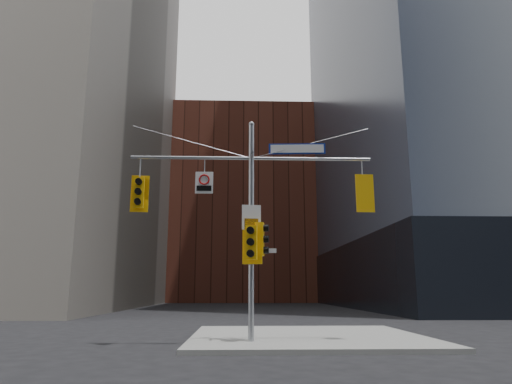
{
  "coord_description": "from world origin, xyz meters",
  "views": [
    {
      "loc": [
        -0.35,
        -12.66,
        1.71
      ],
      "look_at": [
        0.15,
        2.0,
        4.85
      ],
      "focal_mm": 32.0,
      "sensor_mm": 36.0,
      "label": 1
    }
  ],
  "objects": [
    {
      "name": "regulatory_sign_pole",
      "position": [
        0.0,
        1.88,
        3.97
      ],
      "size": [
        0.61,
        0.1,
        0.81
      ],
      "rotation": [
        0.0,
        0.0,
        0.12
      ],
      "color": "silver",
      "rests_on": "ground"
    },
    {
      "name": "traffic_light_west_arm",
      "position": [
        -3.67,
        2.01,
        4.8
      ],
      "size": [
        0.59,
        0.48,
        1.23
      ],
      "rotation": [
        0.0,
        0.0,
        0.06
      ],
      "color": "#FFB60D",
      "rests_on": "ground"
    },
    {
      "name": "street_sign_blade",
      "position": [
        1.54,
        2.0,
        6.35
      ],
      "size": [
        1.9,
        0.16,
        0.37
      ],
      "rotation": [
        0.0,
        0.0,
        -0.06
      ],
      "color": "navy",
      "rests_on": "ground"
    },
    {
      "name": "sidewalk_corner",
      "position": [
        2.0,
        4.0,
        0.07
      ],
      "size": [
        8.0,
        8.0,
        0.15
      ],
      "primitive_type": "cube",
      "color": "gray",
      "rests_on": "ground"
    },
    {
      "name": "brick_midrise",
      "position": [
        0.0,
        58.0,
        14.0
      ],
      "size": [
        26.0,
        20.0,
        28.0
      ],
      "primitive_type": "cube",
      "color": "brown",
      "rests_on": "ground"
    },
    {
      "name": "signal_assembly",
      "position": [
        0.0,
        1.99,
        4.42
      ],
      "size": [
        8.0,
        0.8,
        7.3
      ],
      "color": "#96999E",
      "rests_on": "ground"
    },
    {
      "name": "regulatory_sign_arm",
      "position": [
        -1.56,
        1.97,
        5.17
      ],
      "size": [
        0.58,
        0.06,
        0.73
      ],
      "rotation": [
        0.0,
        0.0,
        -0.0
      ],
      "color": "silver",
      "rests_on": "ground"
    },
    {
      "name": "traffic_light_pole_side",
      "position": [
        0.32,
        1.99,
        3.29
      ],
      "size": [
        0.45,
        0.38,
        1.07
      ],
      "rotation": [
        0.0,
        0.0,
        1.39
      ],
      "color": "#FFB60D",
      "rests_on": "ground"
    },
    {
      "name": "traffic_light_pole_front",
      "position": [
        0.0,
        1.73,
        3.16
      ],
      "size": [
        0.63,
        0.56,
        1.33
      ],
      "rotation": [
        0.0,
        0.0,
        -0.18
      ],
      "color": "#FFB60D",
      "rests_on": "ground"
    },
    {
      "name": "ground",
      "position": [
        0.0,
        0.0,
        0.0
      ],
      "size": [
        160.0,
        160.0,
        0.0
      ],
      "primitive_type": "plane",
      "color": "black",
      "rests_on": "ground"
    },
    {
      "name": "traffic_light_east_arm",
      "position": [
        3.72,
        1.99,
        4.8
      ],
      "size": [
        0.61,
        0.48,
        1.27
      ],
      "rotation": [
        0.0,
        0.0,
        3.18
      ],
      "color": "#FFB60D",
      "rests_on": "ground"
    },
    {
      "name": "street_blade_ns",
      "position": [
        0.0,
        2.45,
        2.94
      ],
      "size": [
        0.09,
        0.68,
        0.14
      ],
      "rotation": [
        0.0,
        0.0,
        -0.1
      ],
      "color": "#145926",
      "rests_on": "ground"
    },
    {
      "name": "street_blade_ew",
      "position": [
        0.45,
        2.0,
        2.93
      ],
      "size": [
        0.72,
        0.09,
        0.14
      ],
      "rotation": [
        0.0,
        0.0,
        -0.08
      ],
      "color": "silver",
      "rests_on": "ground"
    }
  ]
}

